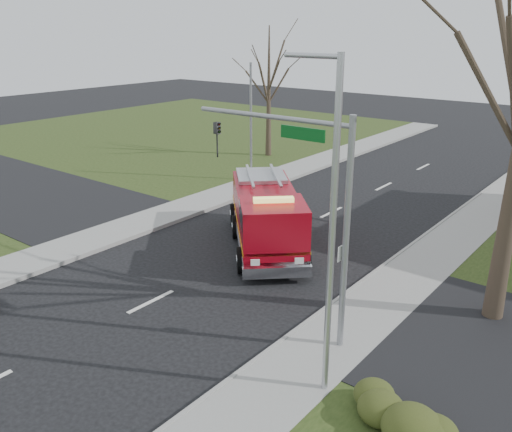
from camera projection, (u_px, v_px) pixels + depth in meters
The scene contains 9 objects.
ground at pixel (151, 302), 18.49m from camera, with size 120.00×120.00×0.00m, color black.
sidewalk_right at pixel (303, 366), 14.85m from camera, with size 2.40×80.00×0.15m, color gray.
sidewalk_left at pixel (49, 255), 22.08m from camera, with size 2.40×80.00×0.15m, color gray.
hedge_corner at pixel (382, 413), 12.31m from camera, with size 2.80×2.00×0.90m, color #2C3513.
bare_tree_left at pixel (269, 78), 37.33m from camera, with size 4.50×4.50×9.00m.
traffic_signal_mast at pixel (307, 186), 15.01m from camera, with size 5.29×0.18×6.80m.
streetlight_pole at pixel (330, 226), 12.45m from camera, with size 1.48×0.16×8.40m.
utility_pole_far at pixel (251, 124), 31.69m from camera, with size 0.14×0.14×7.00m, color gray.
fire_engine at pixel (267, 218), 22.62m from camera, with size 6.80×7.01×2.94m.
Camera 1 is at (13.01, -10.74, 8.88)m, focal length 38.00 mm.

